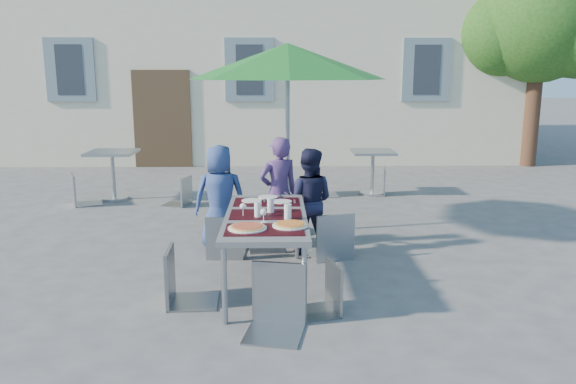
{
  "coord_description": "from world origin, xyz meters",
  "views": [
    {
      "loc": [
        0.6,
        -5.42,
        2.12
      ],
      "look_at": [
        0.73,
        0.86,
        0.79
      ],
      "focal_mm": 35.0,
      "sensor_mm": 36.0,
      "label": 1
    }
  ],
  "objects_px": {
    "pizza_near_right": "(290,225)",
    "child_1": "(279,193)",
    "chair_4": "(325,259)",
    "cafe_table_1": "(373,164)",
    "child_2": "(308,201)",
    "bg_chair_l_1": "(318,161)",
    "patio_umbrella": "(288,63)",
    "chair_3": "(180,242)",
    "chair_0": "(225,210)",
    "bg_chair_l_0": "(79,171)",
    "pizza_near_left": "(247,227)",
    "bg_chair_r_0": "(180,174)",
    "bg_chair_r_1": "(380,166)",
    "dining_table": "(266,220)",
    "cafe_table_0": "(113,165)",
    "chair_2": "(332,207)",
    "chair_1": "(267,206)",
    "child_0": "(220,197)",
    "chair_5": "(276,259)"
  },
  "relations": [
    {
      "from": "chair_3",
      "to": "chair_4",
      "type": "relative_size",
      "value": 1.18
    },
    {
      "from": "cafe_table_0",
      "to": "child_1",
      "type": "bearing_deg",
      "value": -44.46
    },
    {
      "from": "bg_chair_l_0",
      "to": "bg_chair_r_0",
      "type": "relative_size",
      "value": 1.09
    },
    {
      "from": "child_1",
      "to": "chair_2",
      "type": "distance_m",
      "value": 0.76
    },
    {
      "from": "dining_table",
      "to": "bg_chair_r_0",
      "type": "bearing_deg",
      "value": 111.89
    },
    {
      "from": "cafe_table_0",
      "to": "bg_chair_l_0",
      "type": "bearing_deg",
      "value": -140.43
    },
    {
      "from": "child_1",
      "to": "chair_2",
      "type": "relative_size",
      "value": 1.31
    },
    {
      "from": "bg_chair_l_0",
      "to": "bg_chair_r_0",
      "type": "bearing_deg",
      "value": -2.62
    },
    {
      "from": "cafe_table_0",
      "to": "bg_chair_l_0",
      "type": "height_order",
      "value": "bg_chair_l_0"
    },
    {
      "from": "child_0",
      "to": "child_2",
      "type": "distance_m",
      "value": 1.09
    },
    {
      "from": "bg_chair_r_0",
      "to": "bg_chair_r_1",
      "type": "height_order",
      "value": "same"
    },
    {
      "from": "child_2",
      "to": "bg_chair_l_1",
      "type": "relative_size",
      "value": 1.2
    },
    {
      "from": "child_1",
      "to": "chair_1",
      "type": "relative_size",
      "value": 1.43
    },
    {
      "from": "chair_1",
      "to": "bg_chair_l_0",
      "type": "distance_m",
      "value": 4.01
    },
    {
      "from": "chair_1",
      "to": "cafe_table_0",
      "type": "bearing_deg",
      "value": 132.41
    },
    {
      "from": "child_2",
      "to": "chair_2",
      "type": "bearing_deg",
      "value": 150.85
    },
    {
      "from": "chair_1",
      "to": "chair_5",
      "type": "relative_size",
      "value": 0.92
    },
    {
      "from": "dining_table",
      "to": "cafe_table_0",
      "type": "distance_m",
      "value": 4.86
    },
    {
      "from": "dining_table",
      "to": "bg_chair_r_0",
      "type": "relative_size",
      "value": 2.07
    },
    {
      "from": "chair_3",
      "to": "child_2",
      "type": "bearing_deg",
      "value": 49.95
    },
    {
      "from": "chair_1",
      "to": "bg_chair_l_1",
      "type": "height_order",
      "value": "bg_chair_l_1"
    },
    {
      "from": "child_1",
      "to": "chair_4",
      "type": "bearing_deg",
      "value": 79.58
    },
    {
      "from": "patio_umbrella",
      "to": "chair_3",
      "type": "bearing_deg",
      "value": -113.65
    },
    {
      "from": "cafe_table_1",
      "to": "bg_chair_l_1",
      "type": "xyz_separation_m",
      "value": [
        -0.97,
        -0.08,
        0.07
      ]
    },
    {
      "from": "pizza_near_left",
      "to": "pizza_near_right",
      "type": "height_order",
      "value": "same"
    },
    {
      "from": "chair_3",
      "to": "bg_chair_l_0",
      "type": "bearing_deg",
      "value": 119.64
    },
    {
      "from": "bg_chair_l_1",
      "to": "cafe_table_0",
      "type": "bearing_deg",
      "value": -175.87
    },
    {
      "from": "chair_4",
      "to": "cafe_table_1",
      "type": "relative_size",
      "value": 1.09
    },
    {
      "from": "pizza_near_left",
      "to": "chair_0",
      "type": "height_order",
      "value": "chair_0"
    },
    {
      "from": "pizza_near_left",
      "to": "cafe_table_1",
      "type": "bearing_deg",
      "value": 68.22
    },
    {
      "from": "dining_table",
      "to": "bg_chair_l_0",
      "type": "distance_m",
      "value": 4.83
    },
    {
      "from": "bg_chair_l_0",
      "to": "chair_0",
      "type": "bearing_deg",
      "value": -46.48
    },
    {
      "from": "bg_chair_r_1",
      "to": "chair_2",
      "type": "bearing_deg",
      "value": -108.6
    },
    {
      "from": "cafe_table_1",
      "to": "bg_chair_l_1",
      "type": "distance_m",
      "value": 0.98
    },
    {
      "from": "child_0",
      "to": "child_2",
      "type": "bearing_deg",
      "value": 164.52
    },
    {
      "from": "pizza_near_right",
      "to": "child_1",
      "type": "bearing_deg",
      "value": 93.21
    },
    {
      "from": "bg_chair_l_1",
      "to": "chair_3",
      "type": "bearing_deg",
      "value": -108.97
    },
    {
      "from": "chair_3",
      "to": "chair_1",
      "type": "bearing_deg",
      "value": 63.76
    },
    {
      "from": "chair_1",
      "to": "pizza_near_right",
      "type": "bearing_deg",
      "value": -81.38
    },
    {
      "from": "bg_chair_r_1",
      "to": "bg_chair_r_0",
      "type": "bearing_deg",
      "value": -166.9
    },
    {
      "from": "pizza_near_right",
      "to": "chair_3",
      "type": "height_order",
      "value": "chair_3"
    },
    {
      "from": "pizza_near_right",
      "to": "child_2",
      "type": "xyz_separation_m",
      "value": [
        0.25,
        1.55,
        -0.14
      ]
    },
    {
      "from": "chair_0",
      "to": "patio_umbrella",
      "type": "bearing_deg",
      "value": 54.1
    },
    {
      "from": "chair_2",
      "to": "cafe_table_1",
      "type": "xyz_separation_m",
      "value": [
        1.06,
        3.53,
        -0.07
      ]
    },
    {
      "from": "chair_2",
      "to": "bg_chair_l_1",
      "type": "bearing_deg",
      "value": 88.44
    },
    {
      "from": "chair_5",
      "to": "bg_chair_l_0",
      "type": "relative_size",
      "value": 1.08
    },
    {
      "from": "chair_2",
      "to": "cafe_table_0",
      "type": "xyz_separation_m",
      "value": [
        -3.41,
        3.19,
        -0.01
      ]
    },
    {
      "from": "bg_chair_r_0",
      "to": "cafe_table_1",
      "type": "xyz_separation_m",
      "value": [
        3.26,
        0.78,
        0.03
      ]
    },
    {
      "from": "pizza_near_left",
      "to": "chair_5",
      "type": "relative_size",
      "value": 0.33
    },
    {
      "from": "chair_0",
      "to": "patio_umbrella",
      "type": "height_order",
      "value": "patio_umbrella"
    }
  ]
}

